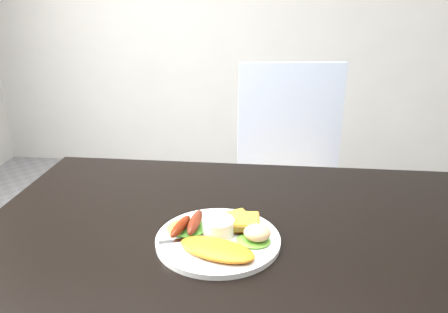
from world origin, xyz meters
name	(u,v)px	position (x,y,z in m)	size (l,w,h in m)	color
dining_table	(240,237)	(0.00, 0.00, 0.73)	(1.20, 0.80, 0.04)	black
dining_chair	(288,200)	(0.15, 0.77, 0.45)	(0.45, 0.45, 0.05)	tan
person	(348,153)	(0.32, 0.52, 0.75)	(0.54, 0.36, 1.51)	navy
plate	(218,240)	(-0.04, -0.06, 0.76)	(0.27, 0.27, 0.01)	white
lettuce_left	(188,227)	(-0.11, -0.03, 0.77)	(0.09, 0.08, 0.01)	#2C871A
lettuce_right	(254,240)	(0.03, -0.07, 0.77)	(0.07, 0.06, 0.01)	green
omelette	(217,249)	(-0.04, -0.12, 0.77)	(0.16, 0.08, 0.02)	orange
sausage_a	(180,226)	(-0.12, -0.06, 0.78)	(0.02, 0.09, 0.02)	#681907
sausage_b	(195,222)	(-0.10, -0.03, 0.78)	(0.03, 0.10, 0.03)	#61260F
ramekin	(218,228)	(-0.04, -0.05, 0.78)	(0.07, 0.07, 0.04)	white
toast_a	(234,223)	(-0.01, 0.00, 0.77)	(0.09, 0.09, 0.01)	brown
toast_b	(243,222)	(0.01, -0.02, 0.78)	(0.07, 0.07, 0.01)	olive
potato_salad	(257,233)	(0.04, -0.07, 0.79)	(0.06, 0.05, 0.03)	beige
fork	(199,239)	(-0.08, -0.07, 0.76)	(0.17, 0.01, 0.00)	#ADAFB7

